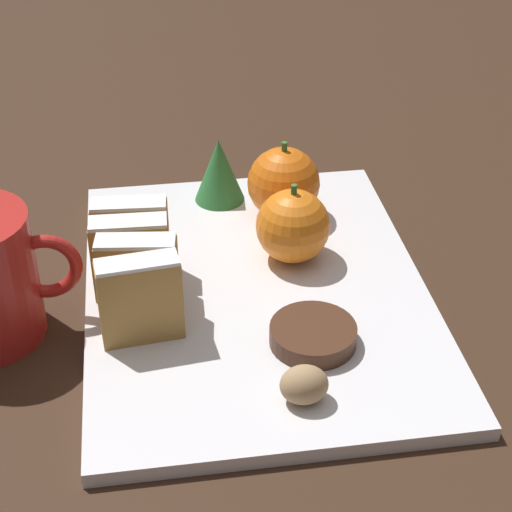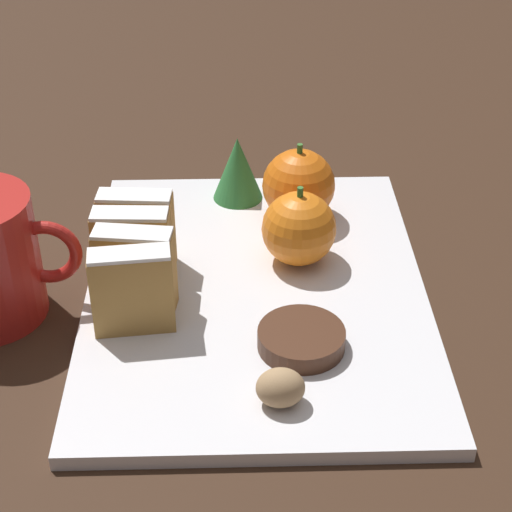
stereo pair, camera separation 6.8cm
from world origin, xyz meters
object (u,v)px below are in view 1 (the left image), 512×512
object	(u,v)px
orange_near	(284,183)
walnut	(304,385)
chocolate_cookie	(313,335)
orange_far	(293,226)

from	to	relation	value
orange_near	walnut	xyz separation A→B (m)	(-0.03, -0.24, -0.02)
walnut	chocolate_cookie	size ratio (longest dim) A/B	0.52
orange_far	walnut	bearing A→B (deg)	-97.91
orange_near	walnut	world-z (taller)	orange_near
walnut	orange_near	bearing A→B (deg)	83.31
orange_far	chocolate_cookie	distance (m)	0.12
walnut	chocolate_cookie	world-z (taller)	walnut
orange_near	walnut	size ratio (longest dim) A/B	2.19
orange_far	orange_near	bearing A→B (deg)	86.31
orange_far	chocolate_cookie	world-z (taller)	orange_far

